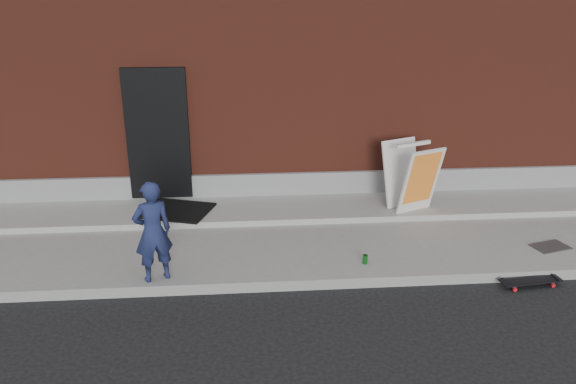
{
  "coord_description": "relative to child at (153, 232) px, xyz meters",
  "views": [
    {
      "loc": [
        -1.13,
        -6.44,
        3.78
      ],
      "look_at": [
        -0.56,
        0.8,
        1.1
      ],
      "focal_mm": 35.0,
      "sensor_mm": 36.0,
      "label": 1
    }
  ],
  "objects": [
    {
      "name": "child",
      "position": [
        0.0,
        0.0,
        0.0
      ],
      "size": [
        0.58,
        0.49,
        1.36
      ],
      "primitive_type": "imported",
      "rotation": [
        0.0,
        0.0,
        3.54
      ],
      "color": "#1A224A",
      "rests_on": "sidewalk"
    },
    {
      "name": "soda_can",
      "position": [
        2.82,
        0.21,
        -0.61
      ],
      "size": [
        0.09,
        0.09,
        0.13
      ],
      "primitive_type": "cylinder",
      "rotation": [
        0.0,
        0.0,
        0.39
      ],
      "color": "#198022",
      "rests_on": "sidewalk"
    },
    {
      "name": "doormat",
      "position": [
        0.04,
        2.11,
        -0.56
      ],
      "size": [
        1.32,
        1.18,
        0.03
      ],
      "primitive_type": "cube",
      "rotation": [
        0.0,
        0.0,
        -0.32
      ],
      "color": "black",
      "rests_on": "apron"
    },
    {
      "name": "sidewalk",
      "position": [
        2.34,
        1.3,
        -0.75
      ],
      "size": [
        20.0,
        3.0,
        0.15
      ],
      "primitive_type": "cube",
      "color": "gray",
      "rests_on": "ground"
    },
    {
      "name": "pizza_sign",
      "position": [
        3.93,
        1.93,
        -0.01
      ],
      "size": [
        0.95,
        1.01,
        1.14
      ],
      "color": "silver",
      "rests_on": "apron"
    },
    {
      "name": "building",
      "position": [
        2.33,
        6.79,
        1.67
      ],
      "size": [
        20.0,
        8.1,
        5.0
      ],
      "color": "#5E261A",
      "rests_on": "ground"
    },
    {
      "name": "apron",
      "position": [
        2.34,
        2.2,
        -0.63
      ],
      "size": [
        20.0,
        1.2,
        0.1
      ],
      "primitive_type": "cube",
      "color": "gray",
      "rests_on": "sidewalk"
    },
    {
      "name": "utility_plate",
      "position": [
        5.66,
        0.5,
        -0.67
      ],
      "size": [
        0.59,
        0.46,
        0.02
      ],
      "primitive_type": "cube",
      "rotation": [
        0.0,
        0.0,
        0.27
      ],
      "color": "#4D4E52",
      "rests_on": "sidewalk"
    },
    {
      "name": "ground",
      "position": [
        2.34,
        -0.2,
        -0.83
      ],
      "size": [
        80.0,
        80.0,
        0.0
      ],
      "primitive_type": "plane",
      "color": "black",
      "rests_on": "ground"
    },
    {
      "name": "skateboard",
      "position": [
        4.95,
        -0.32,
        -0.75
      ],
      "size": [
        0.83,
        0.3,
        0.09
      ],
      "color": "red",
      "rests_on": "ground"
    }
  ]
}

